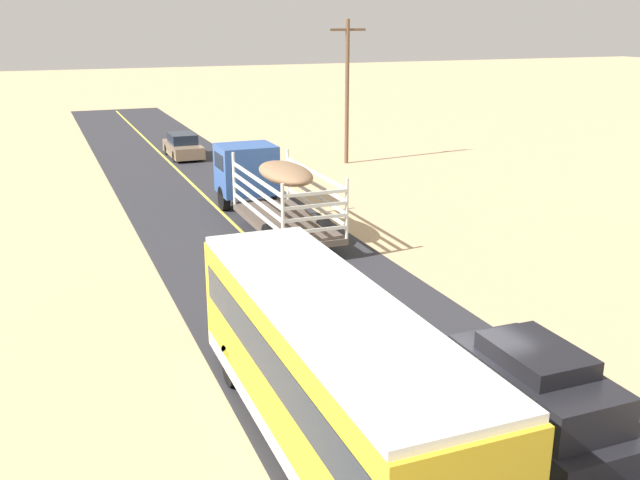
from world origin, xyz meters
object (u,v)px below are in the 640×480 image
(suv_near, at_px, (531,399))
(livestock_truck, at_px, (261,179))
(bus, at_px, (328,370))
(power_pole_mid, at_px, (347,88))
(car_far, at_px, (183,146))

(suv_near, xyz_separation_m, livestock_truck, (0.21, 18.57, 0.64))
(livestock_truck, distance_m, bus, 17.44)
(livestock_truck, height_order, power_pole_mid, power_pole_mid)
(suv_near, xyz_separation_m, bus, (-3.69, 1.57, 0.60))
(suv_near, bearing_deg, bus, 157.00)
(suv_near, bearing_deg, power_pole_mid, 73.12)
(bus, bearing_deg, power_pole_mid, 65.48)
(bus, relative_size, car_far, 2.27)
(suv_near, xyz_separation_m, power_pole_mid, (8.76, 28.86, 3.30))
(livestock_truck, bearing_deg, bus, -102.94)
(livestock_truck, xyz_separation_m, car_far, (-0.18, 15.79, -1.10))
(suv_near, height_order, bus, bus)
(bus, height_order, car_far, bus)
(livestock_truck, height_order, car_far, livestock_truck)
(power_pole_mid, bearing_deg, car_far, 147.80)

